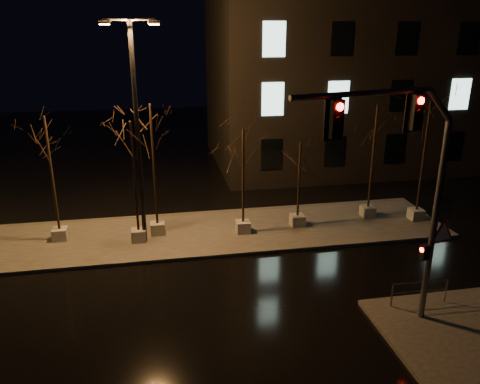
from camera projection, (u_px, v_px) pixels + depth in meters
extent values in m
plane|color=black|center=(243.00, 300.00, 17.02)|extent=(90.00, 90.00, 0.00)
cube|color=#43413B|center=(220.00, 232.00, 22.57)|extent=(22.00, 5.00, 0.15)
cube|color=black|center=(388.00, 56.00, 33.66)|extent=(25.00, 12.00, 15.00)
cube|color=#A8A79C|center=(60.00, 234.00, 21.47)|extent=(0.65, 0.65, 0.55)
cylinder|color=black|center=(52.00, 175.00, 20.53)|extent=(0.11, 0.11, 5.17)
cube|color=#A8A79C|center=(139.00, 235.00, 21.37)|extent=(0.65, 0.65, 0.55)
cylinder|color=black|center=(134.00, 177.00, 20.46)|extent=(0.11, 0.11, 4.97)
cube|color=#A8A79C|center=(158.00, 228.00, 22.09)|extent=(0.65, 0.65, 0.55)
cylinder|color=black|center=(154.00, 166.00, 21.08)|extent=(0.11, 0.11, 5.57)
cube|color=#A8A79C|center=(243.00, 227.00, 22.26)|extent=(0.65, 0.65, 0.55)
cylinder|color=black|center=(243.00, 177.00, 21.44)|extent=(0.11, 0.11, 4.44)
cube|color=#A8A79C|center=(297.00, 220.00, 23.02)|extent=(0.65, 0.65, 0.55)
cylinder|color=black|center=(299.00, 180.00, 22.33)|extent=(0.11, 0.11, 3.64)
cube|color=#A8A79C|center=(368.00, 211.00, 24.15)|extent=(0.65, 0.65, 0.55)
cylinder|color=black|center=(373.00, 157.00, 23.21)|extent=(0.11, 0.11, 5.20)
cube|color=#A8A79C|center=(416.00, 214.00, 23.76)|extent=(0.65, 0.65, 0.55)
cylinder|color=black|center=(424.00, 157.00, 22.77)|extent=(0.11, 0.11, 5.47)
cylinder|color=#55575C|center=(434.00, 225.00, 14.69)|extent=(0.20, 0.20, 6.67)
cylinder|color=#55575C|center=(365.00, 93.00, 12.08)|extent=(4.36, 1.20, 0.16)
cube|color=black|center=(416.00, 112.00, 12.98)|extent=(0.38, 0.32, 1.00)
cube|color=black|center=(336.00, 119.00, 11.95)|extent=(0.38, 0.32, 1.00)
cube|color=black|center=(424.00, 252.00, 14.89)|extent=(0.28, 0.25, 0.50)
cone|color=red|center=(442.00, 234.00, 14.88)|extent=(1.13, 0.30, 1.16)
sphere|color=#FF0C07|center=(453.00, 97.00, 13.38)|extent=(0.20, 0.20, 0.20)
cylinder|color=black|center=(138.00, 139.00, 19.90)|extent=(0.19, 0.19, 9.53)
cylinder|color=black|center=(129.00, 19.00, 18.33)|extent=(2.10, 0.29, 0.10)
cube|color=orange|center=(104.00, 23.00, 18.13)|extent=(0.50, 0.31, 0.19)
cube|color=orange|center=(154.00, 23.00, 18.62)|extent=(0.50, 0.31, 0.19)
cylinder|color=#55575C|center=(392.00, 296.00, 16.21)|extent=(0.05, 0.05, 0.83)
cylinder|color=#55575C|center=(446.00, 291.00, 16.50)|extent=(0.05, 0.05, 0.83)
cylinder|color=#55575C|center=(421.00, 282.00, 16.21)|extent=(2.03, 0.10, 0.04)
cylinder|color=#55575C|center=(419.00, 291.00, 16.33)|extent=(2.03, 0.10, 0.04)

